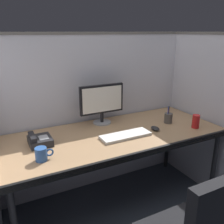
% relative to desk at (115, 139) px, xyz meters
% --- Properties ---
extents(cubicle_partition_rear, '(2.21, 0.06, 1.57)m').
position_rel_desk_xyz_m(cubicle_partition_rear, '(0.00, 0.46, 0.10)').
color(cubicle_partition_rear, silver).
rests_on(cubicle_partition_rear, ground).
extents(cubicle_partition_right, '(0.06, 1.41, 1.57)m').
position_rel_desk_xyz_m(cubicle_partition_right, '(0.99, -0.09, 0.10)').
color(cubicle_partition_right, silver).
rests_on(cubicle_partition_right, ground).
extents(desk, '(1.90, 0.80, 0.74)m').
position_rel_desk_xyz_m(desk, '(0.00, 0.00, 0.00)').
color(desk, '#997551').
rests_on(desk, ground).
extents(monitor_center, '(0.43, 0.17, 0.37)m').
position_rel_desk_xyz_m(monitor_center, '(0.01, 0.29, 0.27)').
color(monitor_center, gray).
rests_on(monitor_center, desk).
extents(keyboard_main, '(0.43, 0.15, 0.02)m').
position_rel_desk_xyz_m(keyboard_main, '(0.05, -0.09, 0.06)').
color(keyboard_main, silver).
rests_on(keyboard_main, desk).
extents(computer_mouse, '(0.06, 0.10, 0.04)m').
position_rel_desk_xyz_m(computer_mouse, '(0.35, -0.09, 0.07)').
color(computer_mouse, black).
rests_on(computer_mouse, desk).
extents(pen_cup, '(0.08, 0.08, 0.17)m').
position_rel_desk_xyz_m(pen_cup, '(0.58, 0.01, 0.10)').
color(pen_cup, '#4C4742').
rests_on(pen_cup, desk).
extents(desk_phone, '(0.17, 0.19, 0.09)m').
position_rel_desk_xyz_m(desk_phone, '(-0.62, 0.09, 0.08)').
color(desk_phone, black).
rests_on(desk_phone, desk).
extents(coffee_mug, '(0.13, 0.08, 0.09)m').
position_rel_desk_xyz_m(coffee_mug, '(-0.66, -0.17, 0.10)').
color(coffee_mug, '#264C8C').
rests_on(coffee_mug, desk).
extents(soda_can, '(0.07, 0.07, 0.12)m').
position_rel_desk_xyz_m(soda_can, '(0.72, -0.21, 0.11)').
color(soda_can, red).
rests_on(soda_can, desk).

